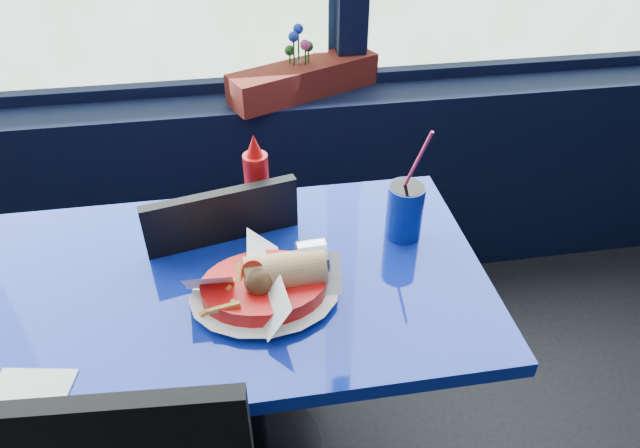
{
  "coord_description": "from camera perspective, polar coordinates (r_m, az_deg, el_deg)",
  "views": [
    {
      "loc": [
        0.35,
        1.0,
        1.66
      ],
      "look_at": [
        0.51,
        1.98,
        0.9
      ],
      "focal_mm": 32.0,
      "sensor_mm": 36.0,
      "label": 1
    }
  ],
  "objects": [
    {
      "name": "flower_vase",
      "position": [
        2.04,
        -2.03,
        14.78
      ],
      "size": [
        0.12,
        0.13,
        0.24
      ],
      "rotation": [
        0.0,
        0.0,
        -0.05
      ],
      "color": "silver",
      "rests_on": "window_sill"
    },
    {
      "name": "napkin",
      "position": [
        1.24,
        -27.43,
        -15.48
      ],
      "size": [
        0.17,
        0.17,
        0.0
      ],
      "primitive_type": "cube",
      "rotation": [
        0.0,
        0.0,
        -0.18
      ],
      "color": "white",
      "rests_on": "near_table"
    },
    {
      "name": "chair_near_back",
      "position": [
        1.7,
        -7.95,
        -5.26
      ],
      "size": [
        0.48,
        0.48,
        0.89
      ],
      "rotation": [
        0.0,
        0.0,
        3.36
      ],
      "color": "black",
      "rests_on": "ground"
    },
    {
      "name": "window_sill",
      "position": [
        2.28,
        -16.52,
        2.25
      ],
      "size": [
        5.0,
        0.26,
        0.8
      ],
      "primitive_type": "cube",
      "color": "black",
      "rests_on": "ground"
    },
    {
      "name": "food_basket",
      "position": [
        1.27,
        -5.32,
        -6.05
      ],
      "size": [
        0.37,
        0.37,
        0.11
      ],
      "rotation": [
        0.0,
        0.0,
        -0.4
      ],
      "color": "red",
      "rests_on": "near_table"
    },
    {
      "name": "planter_box",
      "position": [
        2.04,
        -1.6,
        14.29
      ],
      "size": [
        0.55,
        0.34,
        0.11
      ],
      "primitive_type": "cube",
      "rotation": [
        0.0,
        0.0,
        0.42
      ],
      "color": "maroon",
      "rests_on": "window_sill"
    },
    {
      "name": "ketchup_bottle",
      "position": [
        1.48,
        -6.33,
        4.33
      ],
      "size": [
        0.06,
        0.06,
        0.24
      ],
      "color": "red",
      "rests_on": "near_table"
    },
    {
      "name": "near_table",
      "position": [
        1.48,
        -8.42,
        -10.54
      ],
      "size": [
        1.2,
        0.7,
        0.75
      ],
      "color": "black",
      "rests_on": "ground"
    },
    {
      "name": "soda_cup",
      "position": [
        1.43,
        8.48,
        1.4
      ],
      "size": [
        0.09,
        0.09,
        0.31
      ],
      "rotation": [
        0.0,
        0.0,
        0.28
      ],
      "color": "navy",
      "rests_on": "near_table"
    }
  ]
}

